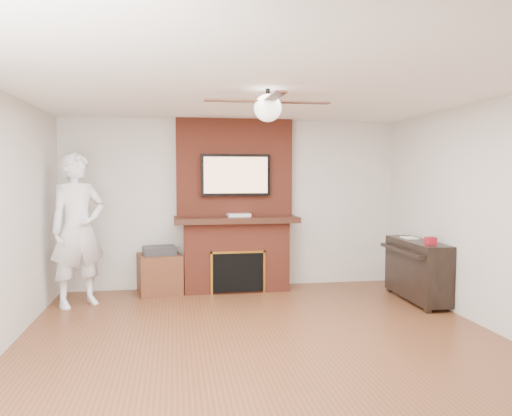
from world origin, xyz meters
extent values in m
cube|color=#5A301A|center=(0.00, 0.00, -0.09)|extent=(5.36, 5.86, 0.18)
cube|color=white|center=(0.00, 0.00, 2.59)|extent=(5.36, 5.86, 0.18)
cube|color=beige|center=(0.00, 2.84, 1.25)|extent=(5.36, 0.18, 2.50)
cube|color=beige|center=(0.00, -2.84, 1.25)|extent=(5.36, 0.18, 2.50)
cube|color=beige|center=(2.59, 0.00, 1.25)|extent=(0.18, 5.86, 2.50)
cube|color=maroon|center=(0.00, 2.50, 0.50)|extent=(1.50, 0.50, 1.00)
cube|color=black|center=(0.00, 2.47, 1.04)|extent=(1.78, 0.64, 0.08)
cube|color=maroon|center=(0.00, 2.65, 1.79)|extent=(1.70, 0.20, 1.42)
cube|color=black|center=(0.00, 2.25, 0.31)|extent=(0.70, 0.06, 0.55)
cube|color=#BF8C2D|center=(0.00, 2.24, 0.60)|extent=(0.78, 0.02, 0.03)
cube|color=#BF8C2D|center=(-0.38, 2.24, 0.31)|extent=(0.03, 0.02, 0.61)
cube|color=#BF8C2D|center=(0.38, 2.24, 0.31)|extent=(0.03, 0.02, 0.61)
cube|color=black|center=(0.00, 2.50, 1.68)|extent=(1.00, 0.07, 0.60)
cube|color=tan|center=(0.00, 2.47, 1.68)|extent=(0.92, 0.01, 0.52)
cylinder|color=black|center=(0.00, 0.00, 2.43)|extent=(0.04, 0.04, 0.14)
sphere|color=white|center=(0.00, 0.00, 2.32)|extent=(0.26, 0.26, 0.26)
cube|color=black|center=(0.33, 0.00, 2.38)|extent=(0.55, 0.11, 0.01)
cube|color=black|center=(0.00, 0.33, 2.38)|extent=(0.11, 0.55, 0.01)
cube|color=black|center=(-0.33, 0.00, 2.38)|extent=(0.55, 0.11, 0.01)
cube|color=black|center=(0.00, -0.33, 2.38)|extent=(0.11, 0.55, 0.01)
imported|color=white|center=(-2.10, 1.95, 0.99)|extent=(0.87, 0.80, 1.97)
cube|color=#502816|center=(-1.10, 2.48, 0.28)|extent=(0.67, 0.67, 0.56)
cube|color=#2B2B2D|center=(-1.10, 2.48, 0.61)|extent=(0.50, 0.43, 0.11)
cube|color=black|center=(2.31, 1.47, 0.43)|extent=(0.37, 1.24, 0.76)
cube|color=black|center=(2.18, 0.91, 0.33)|extent=(0.06, 0.10, 0.67)
cube|color=black|center=(2.18, 2.02, 0.33)|extent=(0.06, 0.10, 0.67)
cube|color=black|center=(2.10, 1.47, 0.69)|extent=(0.14, 1.15, 0.05)
cube|color=silver|center=(2.31, 1.71, 0.82)|extent=(0.17, 0.24, 0.01)
cube|color=maroon|center=(2.31, 1.13, 0.86)|extent=(0.11, 0.11, 0.09)
cube|color=silver|center=(0.04, 2.45, 1.10)|extent=(0.34, 0.22, 0.05)
cylinder|color=red|center=(-0.15, 2.36, 0.06)|extent=(0.07, 0.07, 0.12)
cylinder|color=#47722D|center=(-0.03, 2.34, 0.04)|extent=(0.07, 0.07, 0.09)
cylinder|color=#F6EAC3|center=(0.09, 2.33, 0.06)|extent=(0.08, 0.08, 0.11)
cylinder|color=#2F578D|center=(0.12, 2.33, 0.04)|extent=(0.06, 0.06, 0.08)
camera|label=1|loc=(-0.88, -4.67, 1.71)|focal=35.00mm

